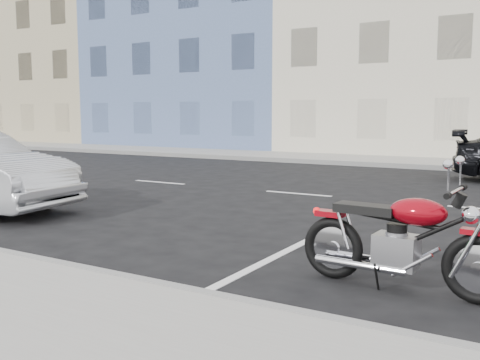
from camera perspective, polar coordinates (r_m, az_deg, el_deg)
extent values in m
plane|color=black|center=(11.47, 15.37, -2.18)|extent=(120.00, 120.00, 0.00)
cube|color=gray|center=(21.26, 8.61, 2.33)|extent=(80.00, 3.40, 0.15)
cube|color=gray|center=(19.70, 6.74, 2.01)|extent=(80.00, 0.12, 0.16)
cube|color=tan|center=(39.98, -16.39, 12.79)|extent=(12.00, 12.00, 12.00)
cube|color=#4F6592|center=(32.43, -1.25, 15.38)|extent=(12.00, 12.00, 13.00)
cube|color=beige|center=(27.97, 20.87, 14.72)|extent=(12.00, 12.00, 11.50)
torus|color=black|center=(5.70, 16.97, -8.13)|extent=(0.68, 0.15, 0.68)
cube|color=maroon|center=(5.62, 16.71, -4.38)|extent=(0.31, 0.18, 0.06)
cube|color=gray|center=(5.53, 23.91, -8.23)|extent=(0.44, 0.33, 0.34)
cube|color=black|center=(5.51, 20.69, -3.81)|extent=(0.64, 0.30, 0.09)
cylinder|color=silver|center=(5.51, 20.09, -9.88)|extent=(0.97, 0.13, 0.08)
cylinder|color=silver|center=(5.77, 20.77, -9.13)|extent=(0.97, 0.13, 0.08)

